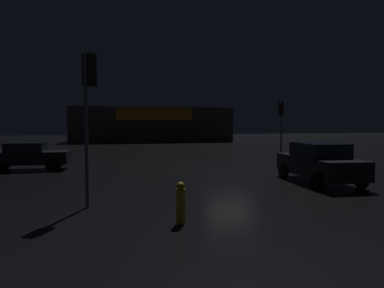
{
  "coord_description": "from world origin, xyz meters",
  "views": [
    {
      "loc": [
        -6.4,
        -17.92,
        2.42
      ],
      "look_at": [
        -1.53,
        2.08,
        1.25
      ],
      "focal_mm": 34.23,
      "sensor_mm": 36.0,
      "label": 1
    }
  ],
  "objects_px": {
    "store_building": "(151,125)",
    "car_near": "(319,162)",
    "car_far": "(27,156)",
    "fire_hydrant": "(181,203)",
    "traffic_signal_main": "(281,116)",
    "traffic_signal_opposite": "(89,89)"
  },
  "relations": [
    {
      "from": "store_building",
      "to": "car_far",
      "type": "xyz_separation_m",
      "value": [
        -10.08,
        -28.24,
        -1.5
      ]
    },
    {
      "from": "store_building",
      "to": "fire_hydrant",
      "type": "bearing_deg",
      "value": -96.34
    },
    {
      "from": "traffic_signal_main",
      "to": "car_near",
      "type": "xyz_separation_m",
      "value": [
        -4.24,
        -11.53,
        -2.14
      ]
    },
    {
      "from": "traffic_signal_main",
      "to": "traffic_signal_opposite",
      "type": "relative_size",
      "value": 0.91
    },
    {
      "from": "traffic_signal_opposite",
      "to": "car_far",
      "type": "height_order",
      "value": "traffic_signal_opposite"
    },
    {
      "from": "traffic_signal_main",
      "to": "traffic_signal_opposite",
      "type": "distance_m",
      "value": 19.02
    },
    {
      "from": "traffic_signal_main",
      "to": "traffic_signal_opposite",
      "type": "height_order",
      "value": "traffic_signal_opposite"
    },
    {
      "from": "car_near",
      "to": "car_far",
      "type": "height_order",
      "value": "car_near"
    },
    {
      "from": "traffic_signal_main",
      "to": "car_near",
      "type": "bearing_deg",
      "value": -110.17
    },
    {
      "from": "traffic_signal_opposite",
      "to": "fire_hydrant",
      "type": "distance_m",
      "value": 4.31
    },
    {
      "from": "traffic_signal_main",
      "to": "car_far",
      "type": "relative_size",
      "value": 0.97
    },
    {
      "from": "store_building",
      "to": "car_near",
      "type": "bearing_deg",
      "value": -86.35
    },
    {
      "from": "store_building",
      "to": "car_far",
      "type": "distance_m",
      "value": 30.02
    },
    {
      "from": "fire_hydrant",
      "to": "car_far",
      "type": "bearing_deg",
      "value": 115.46
    },
    {
      "from": "car_far",
      "to": "fire_hydrant",
      "type": "xyz_separation_m",
      "value": [
        5.63,
        -11.82,
        -0.24
      ]
    },
    {
      "from": "traffic_signal_opposite",
      "to": "car_far",
      "type": "relative_size",
      "value": 1.06
    },
    {
      "from": "car_far",
      "to": "fire_hydrant",
      "type": "bearing_deg",
      "value": -64.54
    },
    {
      "from": "traffic_signal_opposite",
      "to": "car_near",
      "type": "height_order",
      "value": "traffic_signal_opposite"
    },
    {
      "from": "store_building",
      "to": "traffic_signal_main",
      "type": "bearing_deg",
      "value": -74.8
    },
    {
      "from": "car_near",
      "to": "store_building",
      "type": "bearing_deg",
      "value": 93.65
    },
    {
      "from": "traffic_signal_main",
      "to": "car_near",
      "type": "relative_size",
      "value": 0.89
    },
    {
      "from": "car_far",
      "to": "fire_hydrant",
      "type": "relative_size",
      "value": 4.07
    }
  ]
}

